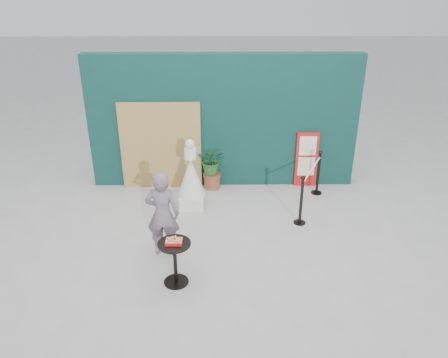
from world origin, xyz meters
The scene contains 10 objects.
ground centered at (0.00, 0.00, 0.00)m, with size 60.00×60.00×0.00m, color #ADAAA5.
back_wall centered at (0.00, 3.15, 1.50)m, with size 6.00×0.30×3.00m, color #0B3129.
bamboo_fence centered at (-1.40, 2.94, 1.00)m, with size 1.80×0.08×2.00m, color tan.
woman centered at (-1.06, 0.25, 0.79)m, with size 0.58×0.38×1.58m, color slate.
menu_board centered at (1.90, 2.95, 0.65)m, with size 0.50×0.07×1.30m.
statue centered at (-0.68, 1.96, 0.62)m, with size 0.59×0.59×1.51m.
cafe_table centered at (-0.78, -0.57, 0.50)m, with size 0.52×0.52×0.75m.
food_basket centered at (-0.78, -0.57, 0.79)m, with size 0.26×0.19×0.11m.
planter centered at (-0.26, 2.86, 0.60)m, with size 0.61×0.53×1.03m.
stanchion_barrier centered at (1.80, 1.90, 0.49)m, with size 0.84×1.54×1.03m.
Camera 1 is at (-0.07, -6.22, 4.50)m, focal length 35.00 mm.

